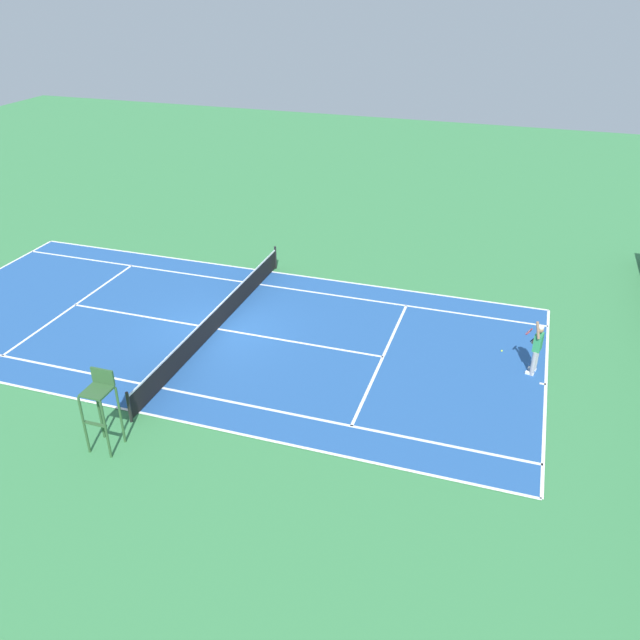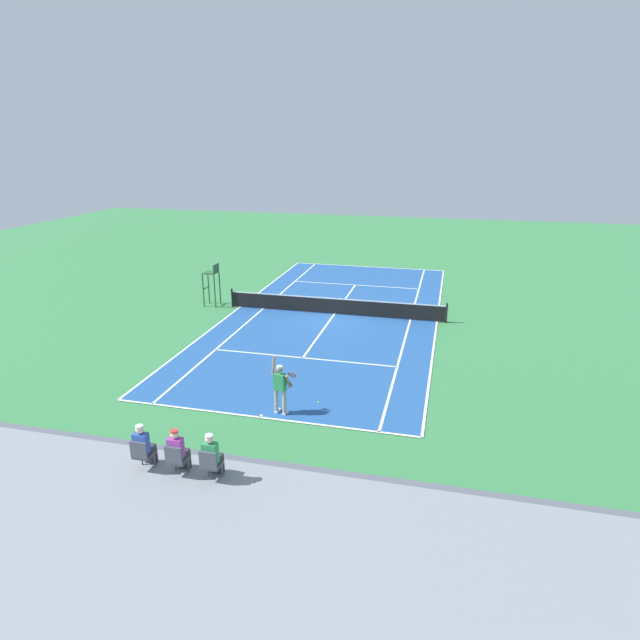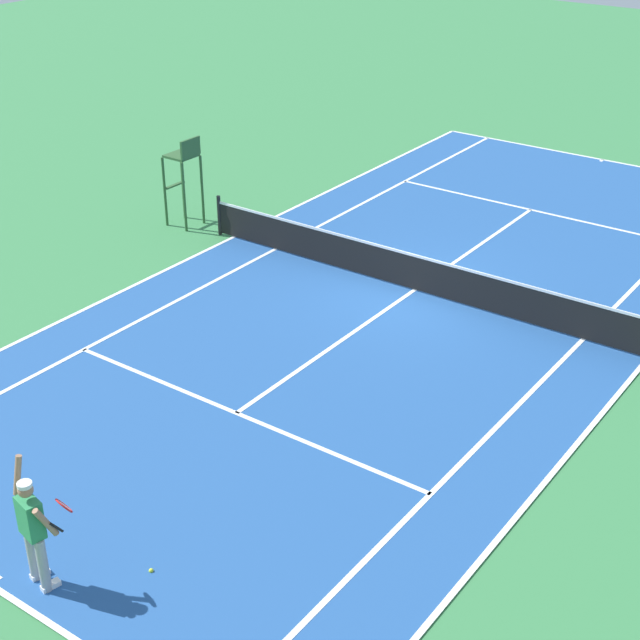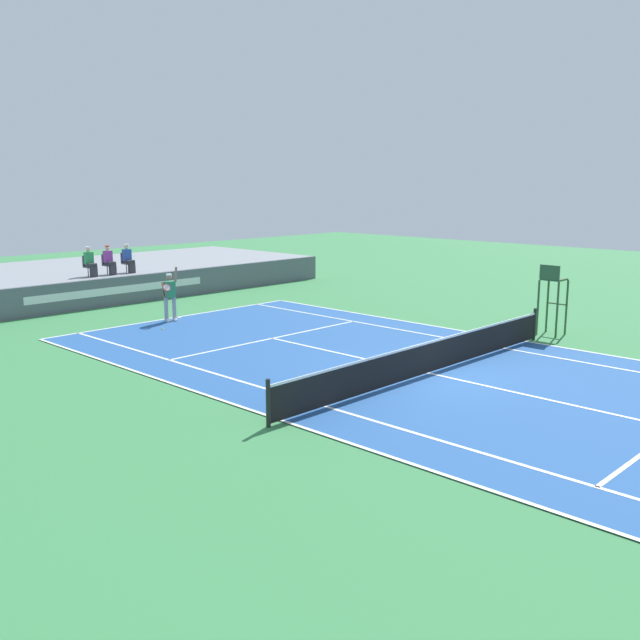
% 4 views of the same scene
% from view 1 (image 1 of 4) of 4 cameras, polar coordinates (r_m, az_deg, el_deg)
% --- Properties ---
extents(ground_plane, '(80.00, 80.00, 0.00)m').
position_cam_1_polar(ground_plane, '(24.85, -8.94, -0.83)').
color(ground_plane, '#387F47').
extents(court, '(11.08, 23.88, 0.03)m').
position_cam_1_polar(court, '(24.85, -8.94, -0.81)').
color(court, '#235193').
rests_on(court, ground).
extents(net, '(11.98, 0.10, 1.07)m').
position_cam_1_polar(net, '(24.60, -9.03, 0.22)').
color(net, black).
rests_on(net, ground).
extents(tennis_player, '(0.82, 0.61, 2.08)m').
position_cam_1_polar(tennis_player, '(22.66, 18.51, -2.32)').
color(tennis_player, '#9E9EA3').
rests_on(tennis_player, ground).
extents(tennis_ball, '(0.07, 0.07, 0.07)m').
position_cam_1_polar(tennis_ball, '(24.05, 15.69, -2.62)').
color(tennis_ball, '#D1E533').
rests_on(tennis_ball, ground).
extents(umpire_chair, '(0.77, 0.77, 2.44)m').
position_cam_1_polar(umpire_chair, '(19.02, -18.75, -6.77)').
color(umpire_chair, '#2D562D').
rests_on(umpire_chair, ground).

